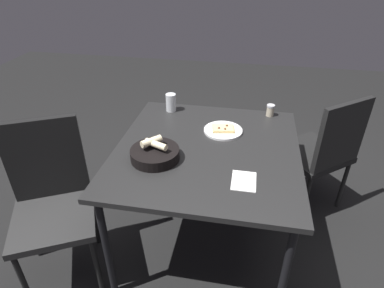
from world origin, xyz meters
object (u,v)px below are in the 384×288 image
at_px(pizza_plate, 223,130).
at_px(beer_glass, 171,103).
at_px(chair_near, 51,195).
at_px(pepper_shaker, 270,111).
at_px(chair_far, 323,149).
at_px(dining_table, 207,156).
at_px(bread_basket, 155,153).

relative_size(pizza_plate, beer_glass, 1.96).
distance_m(beer_glass, chair_near, 0.96).
bearing_deg(pepper_shaker, chair_far, -88.75).
bearing_deg(pizza_plate, chair_far, -67.32).
relative_size(beer_glass, chair_far, 0.13).
height_order(dining_table, pizza_plate, pizza_plate).
bearing_deg(bread_basket, dining_table, -58.33).
bearing_deg(chair_far, pizza_plate, 112.68).
distance_m(bread_basket, chair_far, 1.24).
distance_m(dining_table, chair_near, 0.91).
bearing_deg(pepper_shaker, bread_basket, 135.98).
height_order(pizza_plate, chair_near, chair_near).
bearing_deg(chair_near, bread_basket, -73.93).
relative_size(chair_near, chair_far, 1.05).
bearing_deg(bread_basket, pepper_shaker, -44.02).
height_order(pizza_plate, bread_basket, bread_basket).
distance_m(pizza_plate, chair_far, 0.78).
height_order(dining_table, bread_basket, bread_basket).
height_order(bread_basket, beer_glass, beer_glass).
xyz_separation_m(chair_near, chair_far, (0.82, -1.60, -0.02)).
bearing_deg(beer_glass, pizza_plate, -120.97).
bearing_deg(beer_glass, chair_near, 145.82).
relative_size(bread_basket, chair_near, 0.27).
xyz_separation_m(beer_glass, pepper_shaker, (0.04, -0.68, -0.02)).
relative_size(pepper_shaker, chair_near, 0.08).
relative_size(pizza_plate, chair_near, 0.25).
distance_m(pizza_plate, pepper_shaker, 0.40).
height_order(beer_glass, chair_near, chair_near).
relative_size(dining_table, chair_far, 1.18).
bearing_deg(beer_glass, pepper_shaker, -86.26).
relative_size(dining_table, pizza_plate, 4.59).
height_order(bread_basket, pepper_shaker, bread_basket).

